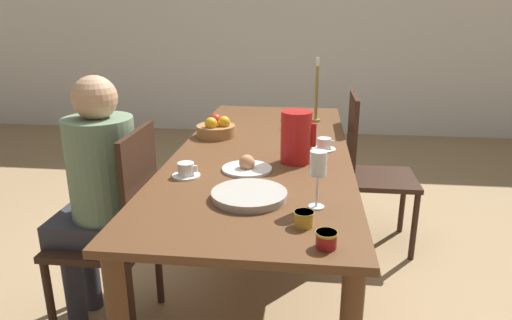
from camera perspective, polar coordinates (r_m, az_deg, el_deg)
ground_plane at (r=2.66m, az=0.83°, el=-14.78°), size 20.00×20.00×0.00m
wall_back at (r=5.57m, az=4.50°, el=16.63°), size 10.00×0.06×2.60m
dining_table at (r=2.36m, az=0.90°, el=-0.86°), size 0.86×2.18×0.77m
chair_person_side at (r=2.17m, az=-16.85°, el=-8.15°), size 0.42×0.42×0.97m
chair_opposite at (r=2.92m, az=14.00°, el=-1.05°), size 0.42×0.42×0.97m
person_seated at (r=2.16m, az=-19.24°, el=-2.80°), size 0.39×0.41×1.19m
red_pitcher at (r=2.11m, az=5.03°, el=2.89°), size 0.17×0.14×0.24m
wine_glass_water at (r=1.61m, az=7.77°, el=-0.77°), size 0.06×0.06×0.21m
teacup_near_person at (r=1.97m, az=-8.74°, el=-1.32°), size 0.12×0.12×0.06m
teacup_across at (r=2.34m, az=8.51°, el=1.89°), size 0.12×0.12×0.06m
serving_tray at (r=1.72m, az=-0.85°, el=-4.41°), size 0.29×0.29×0.03m
bread_plate at (r=2.02m, az=-1.14°, el=-0.82°), size 0.22×0.22×0.07m
jam_jar_amber at (r=1.39m, az=8.79°, el=-9.70°), size 0.07×0.07×0.05m
jam_jar_red at (r=1.51m, az=6.01°, el=-7.22°), size 0.07×0.07×0.05m
fruit_bowl at (r=2.57m, az=-5.00°, el=3.93°), size 0.22×0.22×0.12m
candlestick_tall at (r=2.92m, az=7.56°, el=7.92°), size 0.06×0.06×0.40m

